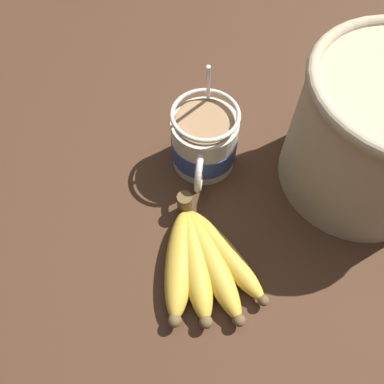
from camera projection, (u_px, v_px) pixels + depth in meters
table at (201, 183)px, 56.45cm from camera, size 136.96×136.96×3.86cm
coffee_mug at (206, 142)px, 52.43cm from camera, size 14.80×9.35×16.28cm
banana_bunch at (201, 260)px, 46.40cm from camera, size 16.74×13.75×4.09cm
woven_basket at (380, 133)px, 46.61cm from camera, size 22.69×22.69×18.45cm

